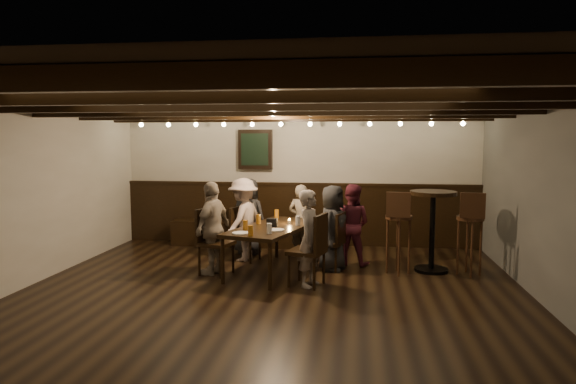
# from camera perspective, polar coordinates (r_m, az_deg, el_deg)

# --- Properties ---
(room) EXTENTS (7.00, 7.00, 7.00)m
(room) POSITION_cam_1_polar(r_m,az_deg,el_deg) (8.21, -1.72, -0.16)
(room) COLOR black
(room) RESTS_ON ground
(dining_table) EXTENTS (1.29, 1.96, 0.68)m
(dining_table) POSITION_cam_1_polar(r_m,az_deg,el_deg) (7.49, -1.62, -4.24)
(dining_table) COLOR black
(dining_table) RESTS_ON floor
(chair_left_near) EXTENTS (0.49, 0.49, 0.86)m
(chair_left_near) POSITION_cam_1_polar(r_m,az_deg,el_deg) (8.28, -4.77, -5.81)
(chair_left_near) COLOR black
(chair_left_near) RESTS_ON floor
(chair_left_far) EXTENTS (0.54, 0.54, 0.95)m
(chair_left_far) POSITION_cam_1_polar(r_m,az_deg,el_deg) (7.51, -8.10, -6.85)
(chair_left_far) COLOR black
(chair_left_far) RESTS_ON floor
(chair_right_near) EXTENTS (0.49, 0.49, 0.86)m
(chair_right_near) POSITION_cam_1_polar(r_m,az_deg,el_deg) (7.70, 4.71, -6.69)
(chair_right_near) COLOR black
(chair_right_near) RESTS_ON floor
(chair_right_far) EXTENTS (0.55, 0.55, 0.96)m
(chair_right_far) POSITION_cam_1_polar(r_m,az_deg,el_deg) (6.87, 2.23, -7.97)
(chair_right_far) COLOR black
(chair_right_far) RESTS_ON floor
(person_bench_left) EXTENTS (0.72, 0.57, 1.28)m
(person_bench_left) POSITION_cam_1_polar(r_m,az_deg,el_deg) (8.68, -4.42, -2.71)
(person_bench_left) COLOR #252528
(person_bench_left) RESTS_ON floor
(person_bench_centre) EXTENTS (0.50, 0.40, 1.21)m
(person_bench_centre) POSITION_cam_1_polar(r_m,az_deg,el_deg) (8.44, 1.46, -3.21)
(person_bench_centre) COLOR gray
(person_bench_centre) RESTS_ON floor
(person_bench_right) EXTENTS (0.72, 0.63, 1.25)m
(person_bench_right) POSITION_cam_1_polar(r_m,az_deg,el_deg) (8.00, 7.03, -3.59)
(person_bench_right) COLOR maroon
(person_bench_right) RESTS_ON floor
(person_left_near) EXTENTS (0.71, 0.96, 1.32)m
(person_left_near) POSITION_cam_1_polar(r_m,az_deg,el_deg) (8.22, -4.99, -3.06)
(person_left_near) COLOR #BCA59F
(person_left_near) RESTS_ON floor
(person_left_far) EXTENTS (0.53, 0.85, 1.34)m
(person_left_far) POSITION_cam_1_polar(r_m,az_deg,el_deg) (7.45, -8.34, -3.97)
(person_left_far) COLOR gray
(person_left_far) RESTS_ON floor
(person_right_near) EXTENTS (0.56, 0.71, 1.27)m
(person_right_near) POSITION_cam_1_polar(r_m,az_deg,el_deg) (7.62, 4.96, -4.00)
(person_right_near) COLOR black
(person_right_near) RESTS_ON floor
(person_right_far) EXTENTS (0.43, 0.54, 1.28)m
(person_right_far) POSITION_cam_1_polar(r_m,az_deg,el_deg) (6.79, 2.48, -5.15)
(person_right_far) COLOR gray
(person_right_far) RESTS_ON floor
(pint_a) EXTENTS (0.07, 0.07, 0.14)m
(pint_a) POSITION_cam_1_polar(r_m,az_deg,el_deg) (8.21, -1.28, -2.44)
(pint_a) COLOR #BF7219
(pint_a) RESTS_ON dining_table
(pint_b) EXTENTS (0.07, 0.07, 0.14)m
(pint_b) POSITION_cam_1_polar(r_m,az_deg,el_deg) (7.96, 2.03, -2.71)
(pint_b) COLOR #BF7219
(pint_b) RESTS_ON dining_table
(pint_c) EXTENTS (0.07, 0.07, 0.14)m
(pint_c) POSITION_cam_1_polar(r_m,az_deg,el_deg) (7.69, -3.32, -3.03)
(pint_c) COLOR #BF7219
(pint_c) RESTS_ON dining_table
(pint_d) EXTENTS (0.07, 0.07, 0.14)m
(pint_d) POSITION_cam_1_polar(r_m,az_deg,el_deg) (7.53, 1.10, -3.21)
(pint_d) COLOR silver
(pint_d) RESTS_ON dining_table
(pint_e) EXTENTS (0.07, 0.07, 0.14)m
(pint_e) POSITION_cam_1_polar(r_m,az_deg,el_deg) (7.17, -4.76, -3.69)
(pint_e) COLOR #BF7219
(pint_e) RESTS_ON dining_table
(pint_f) EXTENTS (0.07, 0.07, 0.14)m
(pint_f) POSITION_cam_1_polar(r_m,az_deg,el_deg) (6.90, -2.09, -4.07)
(pint_f) COLOR silver
(pint_f) RESTS_ON dining_table
(pint_g) EXTENTS (0.07, 0.07, 0.14)m
(pint_g) POSITION_cam_1_polar(r_m,az_deg,el_deg) (6.74, -4.17, -4.31)
(pint_g) COLOR #BF7219
(pint_g) RESTS_ON dining_table
(plate_near) EXTENTS (0.24, 0.24, 0.01)m
(plate_near) POSITION_cam_1_polar(r_m,az_deg,el_deg) (6.94, -5.24, -4.56)
(plate_near) COLOR white
(plate_near) RESTS_ON dining_table
(plate_far) EXTENTS (0.24, 0.24, 0.01)m
(plate_far) POSITION_cam_1_polar(r_m,az_deg,el_deg) (7.14, -1.35, -4.23)
(plate_far) COLOR white
(plate_far) RESTS_ON dining_table
(condiment_caddy) EXTENTS (0.15, 0.10, 0.12)m
(condiment_caddy) POSITION_cam_1_polar(r_m,az_deg,el_deg) (7.43, -1.79, -3.42)
(condiment_caddy) COLOR black
(condiment_caddy) RESTS_ON dining_table
(candle) EXTENTS (0.05, 0.05, 0.05)m
(candle) POSITION_cam_1_polar(r_m,az_deg,el_deg) (7.70, 0.15, -3.35)
(candle) COLOR beige
(candle) RESTS_ON dining_table
(high_top_table) EXTENTS (0.67, 0.67, 1.19)m
(high_top_table) POSITION_cam_1_polar(r_m,az_deg,el_deg) (7.79, 15.76, -2.89)
(high_top_table) COLOR black
(high_top_table) RESTS_ON floor
(bar_stool_left) EXTENTS (0.38, 0.41, 1.21)m
(bar_stool_left) POSITION_cam_1_polar(r_m,az_deg,el_deg) (7.59, 12.15, -5.58)
(bar_stool_left) COLOR #311B0F
(bar_stool_left) RESTS_ON floor
(bar_stool_right) EXTENTS (0.38, 0.40, 1.21)m
(bar_stool_right) POSITION_cam_1_polar(r_m,az_deg,el_deg) (7.78, 19.52, -5.51)
(bar_stool_right) COLOR #311B0F
(bar_stool_right) RESTS_ON floor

